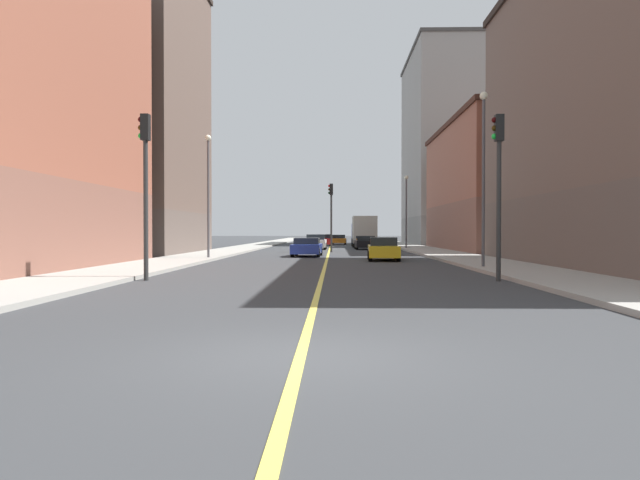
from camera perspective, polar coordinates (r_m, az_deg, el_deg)
name	(u,v)px	position (r m, az deg, el deg)	size (l,w,h in m)	color
ground_plane	(301,356)	(8.46, -1.84, -10.86)	(400.00, 400.00, 0.00)	#343639
sidewalk_left	(418,248)	(57.83, 9.17, -0.78)	(3.67, 168.00, 0.15)	#9E9B93
sidewalk_right	(242,248)	(57.96, -7.31, -0.78)	(3.67, 168.00, 0.15)	#9E9B93
lane_center_stripe	(330,249)	(57.30, 0.92, -0.85)	(0.16, 154.00, 0.01)	#E5D14C
building_left_mid	(514,187)	(55.12, 17.76, 4.77)	(11.95, 22.75, 11.02)	brown
building_left_far	(456,149)	(80.16, 12.65, 8.34)	(11.95, 20.25, 24.36)	gray
building_right_midblock	(114,110)	(48.43, -18.85, 11.52)	(11.95, 14.77, 21.43)	brown
traffic_light_left_near	(498,173)	(21.60, 16.44, 6.07)	(0.40, 0.32, 5.68)	#2D2D2D
traffic_light_right_near	(145,173)	(21.88, -16.13, 6.11)	(0.40, 0.32, 5.75)	#2D2D2D
traffic_light_median_far	(331,207)	(49.06, 1.05, 3.08)	(0.40, 0.32, 5.55)	#2D2D2D
street_lamp_left_near	(483,162)	(27.98, 15.13, 7.12)	(0.36, 0.36, 7.73)	#4C4C51
street_lamp_right_near	(208,183)	(36.79, -10.47, 5.26)	(0.36, 0.36, 7.29)	#4C4C51
street_lamp_left_far	(406,204)	(56.38, 8.12, 3.40)	(0.36, 0.36, 6.68)	#4C4C51
car_white	(316,242)	(56.18, -0.38, -0.20)	(1.96, 4.06, 1.40)	white
car_red	(324,240)	(68.83, 0.36, -0.03)	(1.96, 3.97, 1.34)	red
car_green	(360,240)	(73.60, 3.83, -0.01)	(2.06, 4.06, 1.25)	#1E6B38
car_yellow	(383,249)	(35.60, 5.98, -0.86)	(1.92, 4.39, 1.35)	gold
car_blue	(307,247)	(40.90, -1.23, -0.68)	(2.03, 4.62, 1.25)	#23389E
car_black	(365,243)	(56.56, 4.28, -0.25)	(1.95, 4.55, 1.26)	black
car_orange	(339,240)	(76.95, 1.79, 0.03)	(1.99, 4.10, 1.24)	orange
box_truck	(364,231)	(64.49, 4.16, 0.85)	(2.53, 6.93, 3.25)	navy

